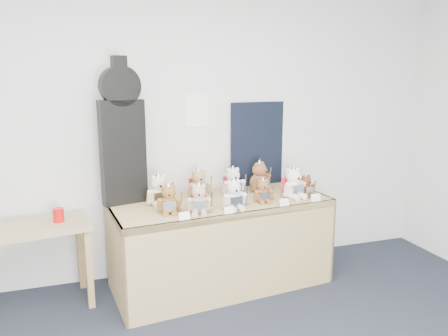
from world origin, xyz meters
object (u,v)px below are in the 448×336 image
object	(u,v)px
teddy_front_left	(199,200)
teddy_back_right	(260,178)
red_cup	(59,215)
teddy_front_right	(263,192)
teddy_front_far_right	(294,184)
teddy_front_far_left	(169,200)
teddy_back_left	(159,191)
teddy_back_end	(289,179)
display_table	(225,221)
teddy_back_centre_right	(233,183)
side_table	(33,241)
teddy_back_centre_left	(199,185)
teddy_front_centre	(234,196)
teddy_front_end	(306,186)
guitar_case	(122,133)

from	to	relation	value
teddy_front_left	teddy_back_right	xyz separation A→B (m)	(0.72, 0.47, 0.02)
red_cup	teddy_front_right	size ratio (longest dim) A/B	0.49
red_cup	teddy_back_right	size ratio (longest dim) A/B	0.35
teddy_front_far_right	teddy_front_far_left	bearing A→B (deg)	172.73
teddy_back_left	teddy_back_end	world-z (taller)	teddy_back_left
display_table	teddy_back_centre_right	bearing A→B (deg)	48.14
teddy_front_far_left	side_table	bearing A→B (deg)	171.98
teddy_front_far_right	teddy_back_centre_left	distance (m)	0.85
display_table	teddy_front_left	size ratio (longest dim) A/B	7.25
teddy_front_right	teddy_back_right	xyz separation A→B (m)	(0.12, 0.35, 0.03)
display_table	red_cup	distance (m)	1.37
red_cup	teddy_back_end	size ratio (longest dim) A/B	0.47
teddy_front_far_left	teddy_back_centre_right	world-z (taller)	teddy_back_centre_right
teddy_front_centre	teddy_front_right	world-z (taller)	teddy_front_centre
teddy_front_far_left	teddy_front_left	bearing A→B (deg)	-11.37
red_cup	teddy_back_centre_right	size ratio (longest dim) A/B	0.39
teddy_front_far_left	teddy_back_left	bearing A→B (deg)	105.48
side_table	teddy_front_centre	size ratio (longest dim) A/B	3.25
teddy_front_end	teddy_back_end	world-z (taller)	teddy_back_end
teddy_front_far_right	teddy_front_end	size ratio (longest dim) A/B	1.37
teddy_front_centre	teddy_front_end	world-z (taller)	teddy_front_centre
teddy_back_left	display_table	bearing A→B (deg)	-13.54
teddy_back_centre_right	teddy_back_right	distance (m)	0.29
red_cup	teddy_front_far_left	xyz separation A→B (m)	(0.84, -0.31, 0.13)
teddy_back_centre_left	teddy_back_centre_right	bearing A→B (deg)	-11.79
side_table	teddy_back_centre_left	distance (m)	1.43
side_table	teddy_front_centre	bearing A→B (deg)	-21.37
teddy_front_left	teddy_front_centre	bearing A→B (deg)	16.33
red_cup	teddy_front_right	world-z (taller)	teddy_front_right
teddy_front_far_right	teddy_front_end	bearing A→B (deg)	-12.73
teddy_front_left	teddy_back_end	world-z (taller)	teddy_front_left
teddy_front_centre	teddy_back_right	size ratio (longest dim) A/B	0.87
teddy_front_right	teddy_back_centre_right	distance (m)	0.34
side_table	teddy_front_left	bearing A→B (deg)	-24.65
side_table	teddy_back_left	world-z (taller)	teddy_back_left
display_table	teddy_front_left	distance (m)	0.44
side_table	teddy_front_end	world-z (taller)	teddy_front_end
teddy_front_end	teddy_front_left	bearing A→B (deg)	178.89
red_cup	teddy_front_left	xyz separation A→B (m)	(1.07, -0.38, 0.14)
display_table	teddy_front_end	xyz separation A→B (m)	(0.77, -0.03, 0.26)
side_table	guitar_case	world-z (taller)	guitar_case
teddy_front_left	teddy_front_far_right	size ratio (longest dim) A/B	0.89
teddy_front_far_right	teddy_front_right	bearing A→B (deg)	177.72
side_table	teddy_front_right	world-z (taller)	teddy_front_right
display_table	teddy_back_end	size ratio (longest dim) A/B	8.08
red_cup	teddy_back_centre_right	bearing A→B (deg)	1.30
display_table	red_cup	size ratio (longest dim) A/B	17.33
guitar_case	teddy_back_end	xyz separation A→B (m)	(1.54, -0.01, -0.50)
teddy_front_far_left	teddy_back_end	xyz separation A→B (m)	(1.24, 0.38, -0.01)
display_table	guitar_case	xyz separation A→B (m)	(-0.81, 0.26, 0.77)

